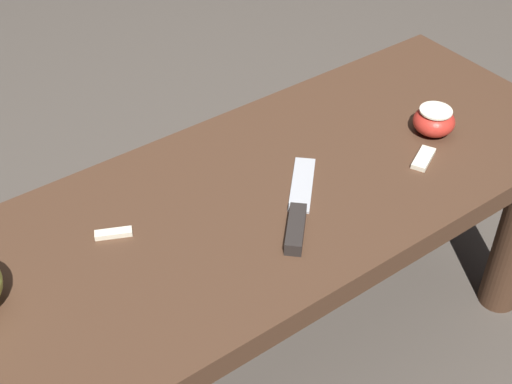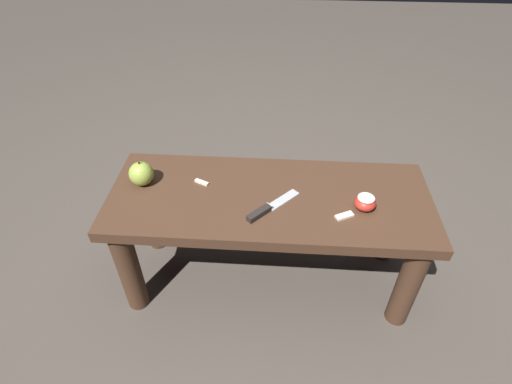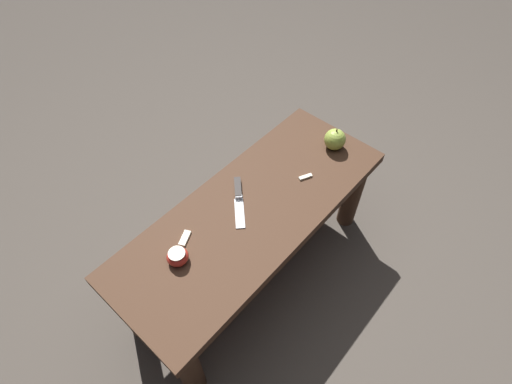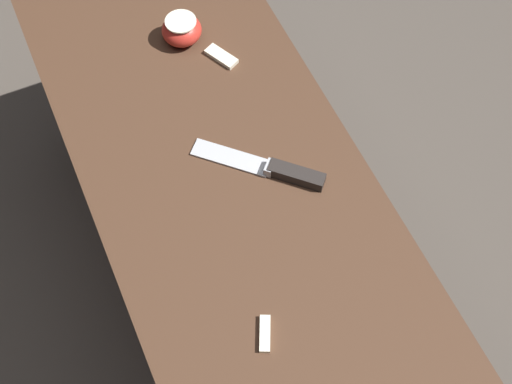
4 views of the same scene
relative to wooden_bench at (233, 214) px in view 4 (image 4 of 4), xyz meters
name	(u,v)px [view 4 (image 4 of 4)]	position (x,y,z in m)	size (l,w,h in m)	color
ground_plane	(237,291)	(0.00, 0.00, -0.34)	(8.00, 8.00, 0.00)	#4C443D
wooden_bench	(233,214)	(0.00, 0.00, 0.00)	(1.09, 0.43, 0.44)	#472D1E
knife	(277,170)	(0.01, 0.08, 0.10)	(0.17, 0.18, 0.02)	#B7BABF
apple_cut	(182,30)	(-0.31, 0.04, 0.12)	(0.07, 0.07, 0.05)	red
apple_slice_near_knife	(221,57)	(-0.24, 0.09, 0.10)	(0.06, 0.05, 0.01)	silver
apple_slice_center	(265,334)	(0.24, -0.05, 0.10)	(0.05, 0.04, 0.01)	silver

